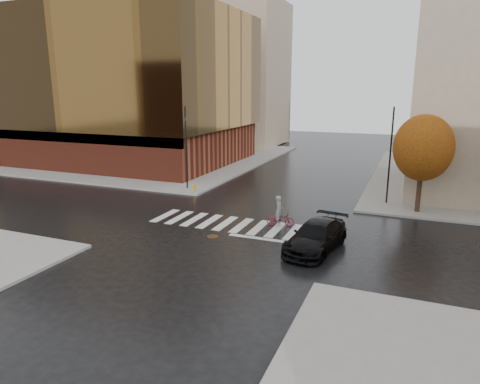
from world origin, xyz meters
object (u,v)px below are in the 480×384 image
at_px(cyclist, 280,216).
at_px(traffic_light_nw, 186,143).
at_px(sedan, 316,236).
at_px(traffic_light_ne, 391,150).
at_px(fire_hydrant, 194,188).

xyz_separation_m(cyclist, traffic_light_nw, (-9.99, 6.33, 3.26)).
xyz_separation_m(sedan, cyclist, (-2.93, 3.10, -0.10)).
height_order(traffic_light_ne, fire_hydrant, traffic_light_ne).
bearing_deg(sedan, traffic_light_ne, 84.70).
distance_m(sedan, traffic_light_nw, 16.30).
height_order(sedan, cyclist, cyclist).
bearing_deg(fire_hydrant, sedan, -35.51).
xyz_separation_m(traffic_light_nw, traffic_light_ne, (15.71, 1.37, 0.10)).
height_order(cyclist, traffic_light_nw, traffic_light_nw).
bearing_deg(sedan, traffic_light_nw, 153.07).
distance_m(cyclist, traffic_light_nw, 12.26).
height_order(traffic_light_nw, fire_hydrant, traffic_light_nw).
distance_m(sedan, cyclist, 4.27).
bearing_deg(sedan, fire_hydrant, 153.68).
relative_size(cyclist, traffic_light_ne, 0.28).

